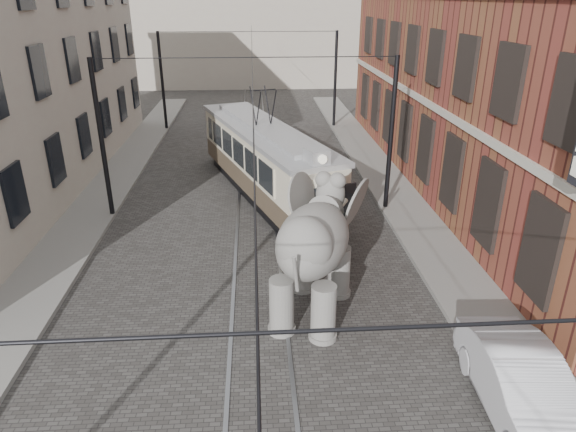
{
  "coord_description": "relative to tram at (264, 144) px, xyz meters",
  "views": [
    {
      "loc": [
        0.02,
        -12.73,
        7.96
      ],
      "look_at": [
        0.92,
        0.77,
        2.1
      ],
      "focal_mm": 31.88,
      "sensor_mm": 36.0,
      "label": 1
    }
  ],
  "objects": [
    {
      "name": "parked_car",
      "position": [
        4.89,
        -12.96,
        -1.57
      ],
      "size": [
        1.68,
        4.27,
        1.39
      ],
      "primitive_type": "imported",
      "rotation": [
        0.0,
        0.0,
        -0.05
      ],
      "color": "silver",
      "rests_on": "ground"
    },
    {
      "name": "catenary",
      "position": [
        -0.59,
        -2.98,
        0.73
      ],
      "size": [
        11.0,
        30.2,
        6.0
      ],
      "primitive_type": null,
      "color": "black",
      "rests_on": "ground"
    },
    {
      "name": "sidewalk_right",
      "position": [
        5.61,
        -7.98,
        -2.19
      ],
      "size": [
        2.0,
        60.0,
        0.15
      ],
      "primitive_type": "cube",
      "color": "slate",
      "rests_on": "ground"
    },
    {
      "name": "brick_building",
      "position": [
        10.61,
        1.02,
        3.73
      ],
      "size": [
        8.0,
        26.0,
        12.0
      ],
      "primitive_type": "cube",
      "color": "maroon",
      "rests_on": "ground"
    },
    {
      "name": "tram_rails",
      "position": [
        -0.39,
        -7.98,
        -2.25
      ],
      "size": [
        1.54,
        80.0,
        0.02
      ],
      "primitive_type": null,
      "color": "slate",
      "rests_on": "ground"
    },
    {
      "name": "tram",
      "position": [
        0.0,
        0.0,
        0.0
      ],
      "size": [
        5.88,
        11.57,
        4.53
      ],
      "primitive_type": null,
      "rotation": [
        0.0,
        0.0,
        0.33
      ],
      "color": "beige",
      "rests_on": "ground"
    },
    {
      "name": "elephant",
      "position": [
        1.06,
        -8.98,
        -0.58
      ],
      "size": [
        4.69,
        6.18,
        3.36
      ],
      "primitive_type": null,
      "rotation": [
        0.0,
        0.0,
        -0.34
      ],
      "color": "slate",
      "rests_on": "ground"
    },
    {
      "name": "ground",
      "position": [
        -0.39,
        -7.98,
        -2.27
      ],
      "size": [
        120.0,
        120.0,
        0.0
      ],
      "primitive_type": "plane",
      "color": "#403D3B"
    },
    {
      "name": "sidewalk_left",
      "position": [
        -6.89,
        -7.98,
        -2.19
      ],
      "size": [
        2.0,
        60.0,
        0.15
      ],
      "primitive_type": "cube",
      "color": "slate",
      "rests_on": "ground"
    },
    {
      "name": "distant_block",
      "position": [
        -0.39,
        32.02,
        4.73
      ],
      "size": [
        28.0,
        10.0,
        14.0
      ],
      "primitive_type": "cube",
      "color": "#9E9183",
      "rests_on": "ground"
    }
  ]
}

